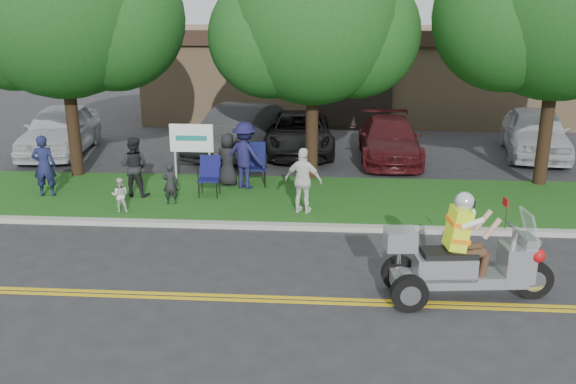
# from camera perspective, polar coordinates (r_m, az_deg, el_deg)

# --- Properties ---
(ground) EXTENTS (120.00, 120.00, 0.00)m
(ground) POSITION_cam_1_polar(r_m,az_deg,el_deg) (11.33, -1.66, -8.85)
(ground) COLOR #28282B
(ground) RESTS_ON ground
(centerline_near) EXTENTS (60.00, 0.10, 0.01)m
(centerline_near) POSITION_cam_1_polar(r_m,az_deg,el_deg) (10.81, -1.96, -10.16)
(centerline_near) COLOR gold
(centerline_near) RESTS_ON ground
(centerline_far) EXTENTS (60.00, 0.10, 0.01)m
(centerline_far) POSITION_cam_1_polar(r_m,az_deg,el_deg) (10.95, -1.88, -9.78)
(centerline_far) COLOR gold
(centerline_far) RESTS_ON ground
(curb) EXTENTS (60.00, 0.25, 0.12)m
(curb) POSITION_cam_1_polar(r_m,az_deg,el_deg) (14.10, -0.43, -3.23)
(curb) COLOR #A8A89E
(curb) RESTS_ON ground
(grass_verge) EXTENTS (60.00, 4.00, 0.10)m
(grass_verge) POSITION_cam_1_polar(r_m,az_deg,el_deg) (16.13, 0.17, -0.61)
(grass_verge) COLOR #225115
(grass_verge) RESTS_ON ground
(commercial_building) EXTENTS (18.00, 8.20, 4.00)m
(commercial_building) POSITION_cam_1_polar(r_m,az_deg,el_deg) (29.28, 6.05, 11.18)
(commercial_building) COLOR #9E7F5B
(commercial_building) RESTS_ON ground
(tree_left) EXTENTS (6.62, 5.40, 7.78)m
(tree_left) POSITION_cam_1_polar(r_m,az_deg,el_deg) (18.73, -20.26, 15.74)
(tree_left) COLOR #332114
(tree_left) RESTS_ON ground
(tree_mid) EXTENTS (5.88, 4.80, 7.05)m
(tree_mid) POSITION_cam_1_polar(r_m,az_deg,el_deg) (17.39, 2.55, 15.33)
(tree_mid) COLOR #332114
(tree_mid) RESTS_ON ground
(tree_right) EXTENTS (6.86, 5.60, 8.07)m
(tree_right) POSITION_cam_1_polar(r_m,az_deg,el_deg) (18.19, 24.38, 15.85)
(tree_right) COLOR #332114
(tree_right) RESTS_ON ground
(business_sign) EXTENTS (1.25, 0.06, 1.75)m
(business_sign) POSITION_cam_1_polar(r_m,az_deg,el_deg) (17.59, -9.00, 4.72)
(business_sign) COLOR silver
(business_sign) RESTS_ON ground
(trike_scooter) EXTENTS (3.01, 1.06, 1.97)m
(trike_scooter) POSITION_cam_1_polar(r_m,az_deg,el_deg) (11.02, 15.91, -6.39)
(trike_scooter) COLOR black
(trike_scooter) RESTS_ON ground
(lawn_chair_a) EXTENTS (0.56, 0.58, 1.05)m
(lawn_chair_a) POSITION_cam_1_polar(r_m,az_deg,el_deg) (16.28, -7.34, 1.75)
(lawn_chair_a) COLOR black
(lawn_chair_a) RESTS_ON grass_verge
(lawn_chair_b) EXTENTS (0.71, 0.73, 1.18)m
(lawn_chair_b) POSITION_cam_1_polar(r_m,az_deg,el_deg) (17.11, -3.13, 2.88)
(lawn_chair_b) COLOR black
(lawn_chair_b) RESTS_ON grass_verge
(spectator_adult_left) EXTENTS (0.66, 0.50, 1.64)m
(spectator_adult_left) POSITION_cam_1_polar(r_m,az_deg,el_deg) (17.24, -21.85, 2.30)
(spectator_adult_left) COLOR #171B42
(spectator_adult_left) RESTS_ON grass_verge
(spectator_adult_mid) EXTENTS (0.85, 0.71, 1.59)m
(spectator_adult_mid) POSITION_cam_1_polar(r_m,az_deg,el_deg) (16.53, -14.20, 2.33)
(spectator_adult_mid) COLOR black
(spectator_adult_mid) RESTS_ON grass_verge
(spectator_adult_right) EXTENTS (1.01, 0.64, 1.60)m
(spectator_adult_right) POSITION_cam_1_polar(r_m,az_deg,el_deg) (14.69, 1.46, 1.07)
(spectator_adult_right) COLOR white
(spectator_adult_right) RESTS_ON grass_verge
(spectator_chair_a) EXTENTS (1.37, 1.12, 1.85)m
(spectator_chair_a) POSITION_cam_1_polar(r_m,az_deg,el_deg) (16.73, -4.02, 3.45)
(spectator_chair_a) COLOR #181741
(spectator_chair_a) RESTS_ON grass_verge
(spectator_chair_b) EXTENTS (0.79, 0.58, 1.48)m
(spectator_chair_b) POSITION_cam_1_polar(r_m,az_deg,el_deg) (17.06, -5.65, 3.04)
(spectator_chair_b) COLOR black
(spectator_chair_b) RESTS_ON grass_verge
(child_left) EXTENTS (0.44, 0.34, 1.06)m
(child_left) POSITION_cam_1_polar(r_m,az_deg,el_deg) (15.69, -10.96, 0.78)
(child_left) COLOR black
(child_left) RESTS_ON grass_verge
(child_right) EXTENTS (0.45, 0.38, 0.85)m
(child_right) POSITION_cam_1_polar(r_m,az_deg,el_deg) (15.39, -15.44, -0.26)
(child_right) COLOR silver
(child_right) RESTS_ON grass_verge
(parked_car_far_left) EXTENTS (2.62, 5.16, 1.68)m
(parked_car_far_left) POSITION_cam_1_polar(r_m,az_deg,el_deg) (22.61, -20.56, 5.49)
(parked_car_far_left) COLOR silver
(parked_car_far_left) RESTS_ON ground
(parked_car_left) EXTENTS (3.27, 5.42, 1.69)m
(parked_car_left) POSITION_cam_1_polar(r_m,az_deg,el_deg) (21.15, -4.55, 5.79)
(parked_car_left) COLOR #2D2D2F
(parked_car_left) RESTS_ON ground
(parked_car_mid) EXTENTS (2.70, 5.17, 1.39)m
(parked_car_mid) POSITION_cam_1_polar(r_m,az_deg,el_deg) (21.35, 0.95, 5.54)
(parked_car_mid) COLOR black
(parked_car_mid) RESTS_ON ground
(parked_car_right) EXTENTS (1.95, 4.75, 1.38)m
(parked_car_right) POSITION_cam_1_polar(r_m,az_deg,el_deg) (20.58, 9.45, 4.86)
(parked_car_right) COLOR #420F12
(parked_car_right) RESTS_ON ground
(parked_car_far_right) EXTENTS (2.74, 5.11, 1.65)m
(parked_car_far_right) POSITION_cam_1_polar(r_m,az_deg,el_deg) (22.48, 22.13, 5.22)
(parked_car_far_right) COLOR #B1B4B9
(parked_car_far_right) RESTS_ON ground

